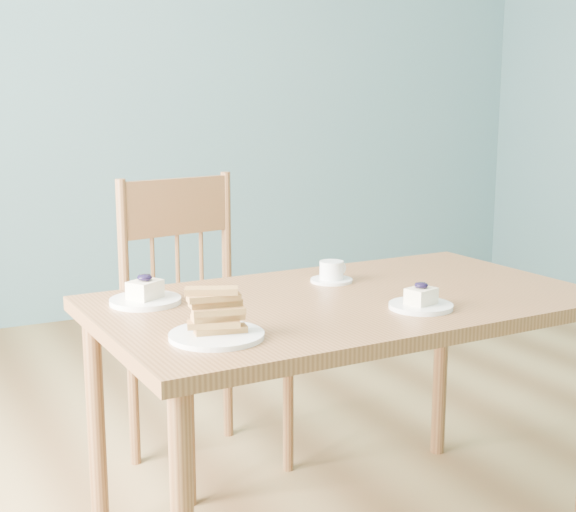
{
  "coord_description": "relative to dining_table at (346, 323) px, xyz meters",
  "views": [
    {
      "loc": [
        -1.48,
        -1.88,
        1.21
      ],
      "look_at": [
        -0.54,
        -0.09,
        0.81
      ],
      "focal_mm": 50.0,
      "sensor_mm": 36.0,
      "label": 1
    }
  ],
  "objects": [
    {
      "name": "dining_chair",
      "position": [
        -0.16,
        0.63,
        -0.14
      ],
      "size": [
        0.51,
        0.49,
        0.96
      ],
      "rotation": [
        0.0,
        0.0,
        0.18
      ],
      "color": "brown",
      "rests_on": "ground"
    },
    {
      "name": "biscotti_plate",
      "position": [
        -0.44,
        -0.18,
        0.11
      ],
      "size": [
        0.21,
        0.21,
        0.11
      ],
      "rotation": [
        0.0,
        0.0,
        -0.15
      ],
      "color": "white",
      "rests_on": "dining_table"
    },
    {
      "name": "cheesecake_plate_near",
      "position": [
        0.1,
        -0.18,
        0.09
      ],
      "size": [
        0.16,
        0.16,
        0.07
      ],
      "rotation": [
        0.0,
        0.0,
        0.25
      ],
      "color": "white",
      "rests_on": "dining_table"
    },
    {
      "name": "cheesecake_plate_far",
      "position": [
        -0.49,
        0.18,
        0.09
      ],
      "size": [
        0.18,
        0.18,
        0.08
      ],
      "rotation": [
        0.0,
        0.0,
        0.54
      ],
      "color": "white",
      "rests_on": "dining_table"
    },
    {
      "name": "room",
      "position": [
        0.39,
        0.14,
        0.72
      ],
      "size": [
        5.01,
        5.01,
        2.71
      ],
      "color": "#A7844E",
      "rests_on": "ground"
    },
    {
      "name": "coffee_cup",
      "position": [
        0.06,
        0.17,
        0.1
      ],
      "size": [
        0.12,
        0.12,
        0.06
      ],
      "rotation": [
        0.0,
        0.0,
        0.18
      ],
      "color": "white",
      "rests_on": "dining_table"
    },
    {
      "name": "dining_table",
      "position": [
        0.0,
        0.0,
        0.0
      ],
      "size": [
        1.32,
        0.77,
        0.7
      ],
      "rotation": [
        0.0,
        0.0,
        0.02
      ],
      "color": "brown",
      "rests_on": "ground"
    }
  ]
}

